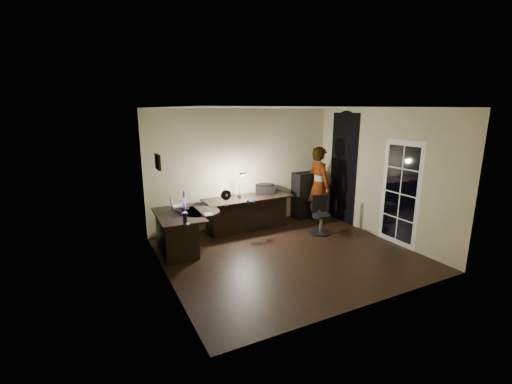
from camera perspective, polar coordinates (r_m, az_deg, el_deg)
name	(u,v)px	position (r m, az deg, el deg)	size (l,w,h in m)	color
floor	(288,254)	(6.63, 5.33, -10.25)	(4.50, 4.00, 0.01)	black
ceiling	(291,107)	(6.07, 5.90, 13.85)	(4.50, 4.00, 0.01)	silver
wall_back	(243,168)	(7.95, -2.14, 4.01)	(4.50, 0.01, 2.70)	#C0B58C
wall_front	(372,214)	(4.70, 18.76, -3.45)	(4.50, 0.01, 2.70)	#C0B58C
wall_left	(164,199)	(5.38, -15.16, -1.08)	(0.01, 4.00, 2.70)	#C0B58C
wall_right	(381,174)	(7.64, 20.08, 2.81)	(0.01, 4.00, 2.70)	#C0B58C
green_wall_overlay	(165,199)	(5.39, -15.00, -1.06)	(0.00, 4.00, 2.70)	#435729
arched_doorway	(343,168)	(8.45, 14.34, 3.83)	(0.01, 0.90, 2.60)	black
french_door	(400,194)	(7.33, 22.89, -0.27)	(0.02, 0.92, 2.10)	white
framed_picture	(158,162)	(5.73, -16.06, 4.83)	(0.04, 0.30, 0.25)	black
desk_left	(179,233)	(6.74, -12.67, -6.66)	(0.80, 1.31, 0.75)	black
desk_right	(248,213)	(7.76, -1.34, -3.59)	(2.02, 0.71, 0.76)	black
cabinet	(308,195)	(8.74, 8.61, -0.45)	(0.76, 0.38, 1.15)	black
laptop_stand	(179,209)	(6.78, -12.73, -2.73)	(0.23, 0.19, 0.10)	silver
laptop	(178,201)	(6.74, -12.80, -1.53)	(0.29, 0.27, 0.20)	silver
monitor	(183,207)	(6.54, -12.03, -2.41)	(0.09, 0.44, 0.29)	black
mouse	(188,224)	(5.96, -11.34, -5.23)	(0.06, 0.09, 0.03)	silver
phone	(187,208)	(6.94, -11.45, -2.67)	(0.07, 0.14, 0.01)	black
pen	(203,216)	(6.36, -8.80, -4.04)	(0.01, 0.15, 0.01)	black
speaker	(185,218)	(6.03, -11.75, -4.24)	(0.08, 0.08, 0.19)	black
notepad	(208,214)	(6.48, -7.94, -3.67)	(0.14, 0.20, 0.01)	silver
desk_fan	(226,198)	(6.98, -5.06, -0.93)	(0.21, 0.12, 0.33)	black
headphones	(251,201)	(7.19, -0.83, -1.46)	(0.18, 0.07, 0.08)	navy
printer	(265,188)	(8.07, 1.53, 0.63)	(0.44, 0.34, 0.20)	black
desk_lamp	(239,184)	(7.54, -2.79, 1.38)	(0.15, 0.29, 0.63)	black
office_chair	(321,215)	(7.63, 10.82, -3.85)	(0.46, 0.46, 0.83)	black
person	(319,185)	(8.33, 10.43, 1.19)	(0.65, 0.44, 1.83)	#D8A88C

